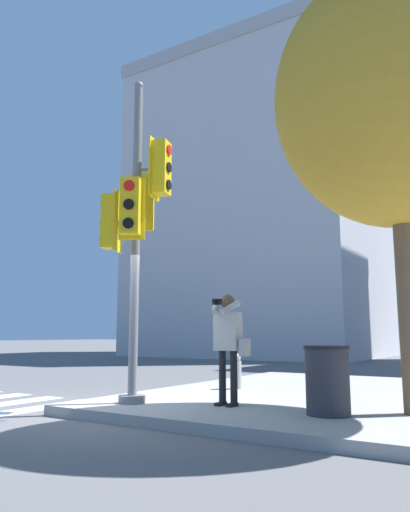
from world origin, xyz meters
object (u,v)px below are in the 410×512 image
object	(u,v)px
person_photographer	(228,338)
trash_bin	(327,380)
street_tree	(395,98)
traffic_signal_pole	(136,216)
fire_hydrant	(236,371)

from	to	relation	value
person_photographer	trash_bin	distance (m)	1.66
trash_bin	street_tree	bearing A→B (deg)	36.09
street_tree	traffic_signal_pole	bearing A→B (deg)	-163.02
trash_bin	person_photographer	bearing A→B (deg)	177.72
traffic_signal_pole	trash_bin	size ratio (longest dim) A/B	5.91
fire_hydrant	trash_bin	distance (m)	3.38
fire_hydrant	trash_bin	xyz separation A→B (m)	(2.60, -2.16, 0.12)
traffic_signal_pole	person_photographer	world-z (taller)	traffic_signal_pole
traffic_signal_pole	fire_hydrant	distance (m)	3.78
street_tree	trash_bin	bearing A→B (deg)	-143.91
person_photographer	street_tree	size ratio (longest dim) A/B	0.26
street_tree	trash_bin	xyz separation A→B (m)	(-0.95, -0.69, -4.07)
traffic_signal_pole	person_photographer	distance (m)	2.50
person_photographer	street_tree	bearing A→B (deg)	14.05
street_tree	fire_hydrant	world-z (taller)	street_tree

